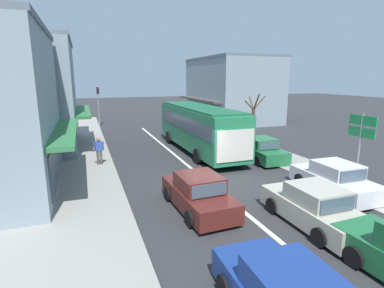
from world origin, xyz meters
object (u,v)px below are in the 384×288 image
(sedan_adjacent_lane_trail, at_px, (314,207))
(parked_hatchback_kerb_third, at_px, (222,135))
(parked_sedan_kerb_front, at_px, (334,180))
(street_tree_right, at_px, (253,123))
(traffic_light_downstreet, at_px, (98,100))
(pedestrian_with_handbag_near, at_px, (99,149))
(directional_road_sign, at_px, (361,133))
(city_bus, at_px, (199,125))
(parked_sedan_kerb_second, at_px, (260,150))
(sedan_adjacent_lane_lead, at_px, (198,194))

(sedan_adjacent_lane_trail, xyz_separation_m, parked_hatchback_kerb_third, (2.83, 13.53, 0.05))
(parked_sedan_kerb_front, xyz_separation_m, street_tree_right, (1.24, 9.13, 1.22))
(traffic_light_downstreet, relative_size, pedestrian_with_handbag_near, 2.58)
(parked_sedan_kerb_front, relative_size, pedestrian_with_handbag_near, 2.61)
(parked_sedan_kerb_front, xyz_separation_m, directional_road_sign, (1.35, 0.05, 2.04))
(city_bus, distance_m, parked_sedan_kerb_second, 4.70)
(parked_sedan_kerb_second, xyz_separation_m, parked_hatchback_kerb_third, (-0.13, 5.38, 0.05))
(parked_sedan_kerb_second, height_order, traffic_light_downstreet, traffic_light_downstreet)
(city_bus, xyz_separation_m, parked_sedan_kerb_front, (2.88, -9.60, -1.22))
(city_bus, height_order, directional_road_sign, directional_road_sign)
(sedan_adjacent_lane_trail, height_order, sedan_adjacent_lane_lead, same)
(city_bus, xyz_separation_m, parked_hatchback_kerb_third, (2.74, 1.86, -1.17))
(directional_road_sign, xyz_separation_m, pedestrian_with_handbag_near, (-11.16, 7.98, -1.64))
(parked_sedan_kerb_front, distance_m, pedestrian_with_handbag_near, 12.68)
(pedestrian_with_handbag_near, bearing_deg, parked_hatchback_kerb_third, 19.56)
(parked_sedan_kerb_second, distance_m, street_tree_right, 3.51)
(sedan_adjacent_lane_lead, bearing_deg, pedestrian_with_handbag_near, 114.29)
(parked_sedan_kerb_front, bearing_deg, directional_road_sign, 2.26)
(sedan_adjacent_lane_trail, distance_m, parked_sedan_kerb_second, 8.67)
(sedan_adjacent_lane_lead, bearing_deg, sedan_adjacent_lane_trail, -37.04)
(parked_sedan_kerb_front, relative_size, directional_road_sign, 1.18)
(sedan_adjacent_lane_lead, height_order, parked_hatchback_kerb_third, parked_hatchback_kerb_third)
(sedan_adjacent_lane_trail, bearing_deg, city_bus, 89.54)
(street_tree_right, relative_size, pedestrian_with_handbag_near, 2.51)
(sedan_adjacent_lane_lead, bearing_deg, traffic_light_downstreet, 96.03)
(directional_road_sign, bearing_deg, street_tree_right, 90.72)
(street_tree_right, bearing_deg, sedan_adjacent_lane_trail, -110.65)
(parked_hatchback_kerb_third, relative_size, traffic_light_downstreet, 0.88)
(parked_hatchback_kerb_third, bearing_deg, directional_road_sign, -82.50)
(parked_sedan_kerb_front, bearing_deg, parked_hatchback_kerb_third, 90.74)
(parked_sedan_kerb_front, height_order, parked_sedan_kerb_second, same)
(city_bus, relative_size, street_tree_right, 2.66)
(sedan_adjacent_lane_lead, distance_m, traffic_light_downstreet, 23.81)
(city_bus, height_order, sedan_adjacent_lane_trail, city_bus)
(city_bus, relative_size, parked_sedan_kerb_front, 2.56)
(sedan_adjacent_lane_lead, distance_m, directional_road_sign, 8.04)
(traffic_light_downstreet, bearing_deg, sedan_adjacent_lane_trail, -77.25)
(sedan_adjacent_lane_trail, height_order, traffic_light_downstreet, traffic_light_downstreet)
(parked_sedan_kerb_front, bearing_deg, sedan_adjacent_lane_lead, 175.34)
(sedan_adjacent_lane_lead, relative_size, parked_hatchback_kerb_third, 1.15)
(parked_hatchback_kerb_third, bearing_deg, sedan_adjacent_lane_lead, -119.80)
(sedan_adjacent_lane_lead, distance_m, parked_sedan_kerb_front, 6.43)
(directional_road_sign, bearing_deg, pedestrian_with_handbag_near, 144.43)
(sedan_adjacent_lane_trail, relative_size, pedestrian_with_handbag_near, 2.58)
(sedan_adjacent_lane_lead, relative_size, pedestrian_with_handbag_near, 2.62)
(street_tree_right, bearing_deg, sedan_adjacent_lane_lead, -131.66)
(parked_sedan_kerb_second, xyz_separation_m, pedestrian_with_handbag_near, (-9.78, 1.95, 0.40))
(sedan_adjacent_lane_trail, bearing_deg, traffic_light_downstreet, 102.75)
(sedan_adjacent_lane_trail, xyz_separation_m, parked_sedan_kerb_front, (2.98, 2.07, 0.00))
(parked_hatchback_kerb_third, bearing_deg, sedan_adjacent_lane_trail, -101.81)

